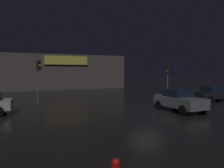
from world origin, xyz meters
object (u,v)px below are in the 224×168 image
(store_building, at_px, (60,72))
(car_far, at_px, (179,100))
(car_near, at_px, (214,93))
(traffic_signal_cross_left, at_px, (38,71))
(traffic_signal_opposite, at_px, (168,73))

(store_building, bearing_deg, car_far, -82.66)
(car_near, relative_size, car_far, 1.07)
(traffic_signal_cross_left, relative_size, car_near, 0.91)
(traffic_signal_cross_left, bearing_deg, car_far, -42.61)
(traffic_signal_opposite, bearing_deg, store_building, 115.00)
(store_building, distance_m, car_near, 26.12)
(store_building, height_order, traffic_signal_opposite, store_building)
(car_far, bearing_deg, traffic_signal_opposite, 56.89)
(store_building, relative_size, traffic_signal_cross_left, 5.20)
(store_building, relative_size, traffic_signal_opposite, 5.50)
(car_near, bearing_deg, traffic_signal_opposite, 108.62)
(traffic_signal_opposite, xyz_separation_m, car_near, (1.72, -5.11, -1.96))
(traffic_signal_opposite, height_order, traffic_signal_cross_left, traffic_signal_cross_left)
(traffic_signal_cross_left, xyz_separation_m, car_near, (16.03, -5.32, -2.19))
(traffic_signal_opposite, relative_size, car_far, 0.92)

